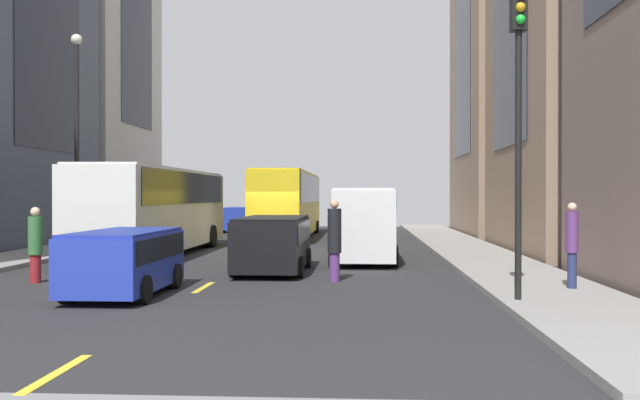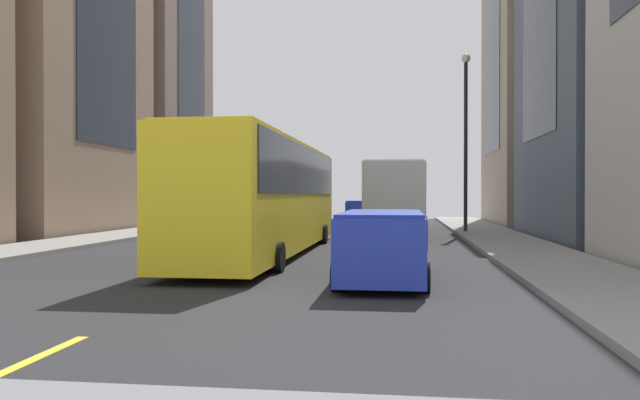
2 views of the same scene
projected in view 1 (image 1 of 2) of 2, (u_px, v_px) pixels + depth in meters
ground_plane at (270, 249)px, 29.96m from camera, size 43.77×43.77×0.00m
sidewalk_west at (83, 246)px, 30.47m from camera, size 3.00×44.00×0.15m
sidewalk_east at (464, 248)px, 29.46m from camera, size 3.00×44.00×0.15m
lane_stripe_0 at (57, 373)px, 9.00m from camera, size 0.16×2.00×0.01m
lane_stripe_1 at (204, 287)px, 17.39m from camera, size 0.16×2.00×0.01m
lane_stripe_2 at (255, 257)px, 25.77m from camera, size 0.16×2.00×0.01m
lane_stripe_3 at (281, 242)px, 34.16m from camera, size 0.16×2.00×0.01m
lane_stripe_4 at (297, 233)px, 42.54m from camera, size 0.16×2.00×0.01m
lane_stripe_5 at (308, 227)px, 50.93m from camera, size 0.16×2.00×0.01m
building_east_1 at (627, 15)px, 27.92m from camera, size 9.49×11.19×19.41m
building_east_2 at (527, 58)px, 41.26m from camera, size 7.75×11.76×21.17m
city_bus_white at (158, 204)px, 26.88m from camera, size 2.80×12.87×3.35m
streetcar_yellow at (289, 199)px, 38.17m from camera, size 2.70×14.66×3.59m
delivery_van_white at (363, 219)px, 23.90m from camera, size 2.25×5.06×2.58m
car_blue_0 at (240, 217)px, 44.36m from camera, size 1.95×4.56×1.56m
car_black_1 at (273, 240)px, 20.89m from camera, size 2.08×4.63×1.68m
car_blue_2 at (125, 257)px, 16.05m from camera, size 1.94×4.02×1.52m
pedestrian_crossing_near at (334, 239)px, 18.60m from camera, size 0.38×0.38×2.21m
pedestrian_waiting_curb at (572, 242)px, 16.14m from camera, size 0.29×0.29×2.02m
pedestrian_walking_far at (35, 243)px, 18.33m from camera, size 0.38×0.38×2.03m
traffic_light_near_corner at (519, 85)px, 14.38m from camera, size 0.32×0.44×6.55m
streetlamp_near at (77, 121)px, 27.44m from camera, size 0.44×0.44×8.64m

